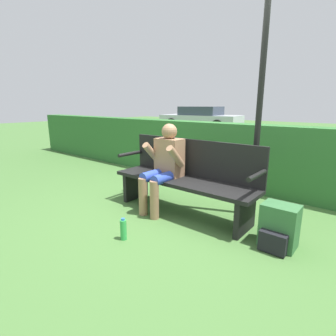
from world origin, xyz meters
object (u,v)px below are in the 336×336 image
at_px(park_bench, 186,177).
at_px(signpost, 261,90).
at_px(person_seated, 164,164).
at_px(backpack, 279,227).
at_px(water_bottle, 123,229).
at_px(parked_car, 201,119).

bearing_deg(park_bench, signpost, 32.27).
xyz_separation_m(park_bench, person_seated, (-0.25, -0.13, 0.16)).
distance_m(person_seated, signpost, 1.44).
bearing_deg(backpack, water_bottle, -145.90).
height_order(park_bench, backpack, park_bench).
distance_m(signpost, parked_car, 11.27).
bearing_deg(park_bench, water_bottle, -93.12).
xyz_separation_m(person_seated, water_bottle, (0.19, -0.89, -0.51)).
relative_size(signpost, parked_car, 0.63).
height_order(person_seated, signpost, signpost).
relative_size(person_seated, signpost, 0.41).
xyz_separation_m(backpack, water_bottle, (-1.28, -0.87, -0.09)).
height_order(person_seated, parked_car, parked_car).
height_order(water_bottle, signpost, signpost).
distance_m(park_bench, water_bottle, 1.08).
xyz_separation_m(signpost, parked_car, (-6.56, 9.12, -0.92)).
relative_size(park_bench, signpost, 0.71).
bearing_deg(water_bottle, backpack, 34.10).
bearing_deg(person_seated, parked_car, 120.01).
height_order(backpack, water_bottle, backpack).
distance_m(backpack, parked_car, 12.03).
bearing_deg(water_bottle, signpost, 62.40).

